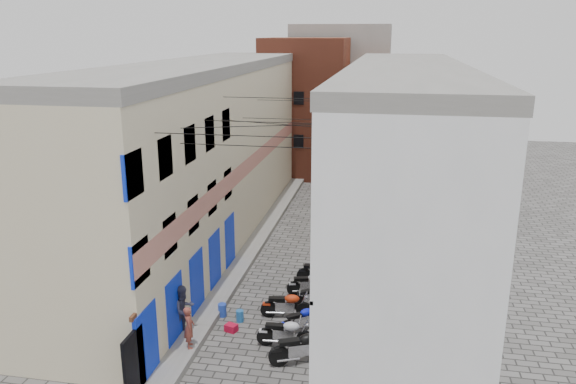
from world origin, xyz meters
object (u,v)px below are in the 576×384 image
Objects in this scene: motorcycle_a at (301,346)px; motorcycle_d at (286,303)px; motorcycle_e at (311,294)px; water_jug_far at (222,310)px; water_jug_near at (240,316)px; person_a at (189,327)px; red_crate at (231,328)px; motorcycle_f at (309,282)px; motorcycle_g at (320,271)px; motorcycle_c at (302,318)px; person_b at (184,310)px; motorcycle_b at (285,331)px.

motorcycle_a reaches higher than motorcycle_d.
motorcycle_e is 3.43× the size of water_jug_far.
water_jug_near is at bearing -76.16° from motorcycle_d.
person_a reaches higher than water_jug_near.
motorcycle_f is at bearing 55.87° from red_crate.
motorcycle_g is (0.31, 1.03, 0.05)m from motorcycle_f.
motorcycle_d reaches higher than motorcycle_e.
motorcycle_a is 4.99m from motorcycle_f.
person_a is (-3.43, -2.16, 0.48)m from motorcycle_c.
person_a reaches higher than motorcycle_e.
motorcycle_g is 4.91× the size of red_crate.
motorcycle_c is 4.09m from person_a.
red_crate is (0.65, -1.02, -0.12)m from water_jug_far.
motorcycle_g is at bearing 59.36° from red_crate.
motorcycle_d is 0.96× the size of motorcycle_g.
motorcycle_e reaches higher than water_jug_far.
motorcycle_a is at bearing -28.56° from red_crate.
motorcycle_c reaches higher than water_jug_far.
motorcycle_a is 4.04m from motorcycle_e.
person_b reaches higher than red_crate.
person_a reaches higher than motorcycle_f.
motorcycle_d is 2.14m from motorcycle_f.
motorcycle_b is at bearing -31.08° from water_jug_far.
motorcycle_e is 5.43m from person_a.
motorcycle_d is 3.97× the size of water_jug_far.
motorcycle_a is 2.07m from motorcycle_c.
motorcycle_b is at bearing 2.37° from motorcycle_d.
water_jug_far is 1.19× the size of red_crate.
motorcycle_c is at bearing 3.02° from motorcycle_g.
motorcycle_b is 1.22m from motorcycle_c.
motorcycle_a is 4.37× the size of water_jug_far.
person_a is (-3.75, -0.12, 0.35)m from motorcycle_a.
water_jug_far is at bearing -149.62° from motorcycle_a.
red_crate is (-2.53, -2.50, -0.36)m from motorcycle_e.
person_b is at bearing 8.89° from person_a.
person_b reaches higher than motorcycle_a.
motorcycle_b reaches higher than motorcycle_c.
motorcycle_c is 1.19× the size of person_a.
motorcycle_c is at bearing -41.07° from person_b.
motorcycle_d is 1.11× the size of person_b.
motorcycle_f is at bearing 50.58° from water_jug_near.
motorcycle_a is 1.06× the size of motorcycle_g.
motorcycle_a is 1.27× the size of motorcycle_e.
person_a reaches higher than motorcycle_c.
motorcycle_d is 1.80m from water_jug_near.
person_b is at bearing -90.35° from motorcycle_b.
motorcycle_a is 5.18× the size of red_crate.
water_jug_far is at bearing -65.76° from motorcycle_f.
person_a is 2.78m from water_jug_far.
motorcycle_e is at bearing 35.98° from water_jug_near.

